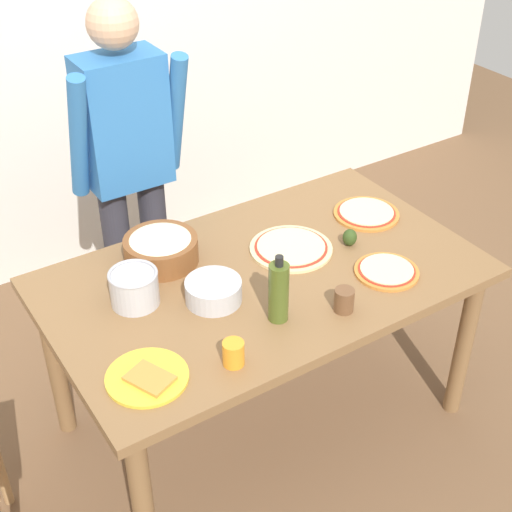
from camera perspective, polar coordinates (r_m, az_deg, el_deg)
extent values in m
plane|color=brown|center=(3.21, 0.49, -12.40)|extent=(8.00, 8.00, 0.00)
cube|color=silver|center=(3.78, -13.48, 17.60)|extent=(5.60, 0.10, 2.60)
cube|color=brown|center=(2.72, 0.57, -1.72)|extent=(1.60, 0.96, 0.04)
cylinder|color=brown|center=(2.50, -8.78, -18.85)|extent=(0.07, 0.07, 0.72)
cylinder|color=brown|center=(3.12, 15.91, -6.69)|extent=(0.07, 0.07, 0.72)
cylinder|color=brown|center=(3.03, -15.38, -8.07)|extent=(0.07, 0.07, 0.72)
cylinder|color=brown|center=(3.56, 6.70, 0.30)|extent=(0.07, 0.07, 0.72)
cylinder|color=#2D2D38|center=(3.36, -10.48, -1.03)|extent=(0.12, 0.12, 0.85)
cylinder|color=#2D2D38|center=(3.41, -7.74, -0.09)|extent=(0.12, 0.12, 0.85)
cube|color=#2D6BAD|center=(3.04, -10.30, 10.28)|extent=(0.34, 0.20, 0.55)
cylinder|color=#2D6BAD|center=(2.93, -13.66, 8.91)|extent=(0.07, 0.21, 0.55)
cylinder|color=#2D6BAD|center=(3.08, -6.30, 10.94)|extent=(0.07, 0.21, 0.55)
sphere|color=tan|center=(2.91, -11.13, 17.39)|extent=(0.20, 0.20, 0.20)
cylinder|color=beige|center=(2.84, 2.74, 0.58)|extent=(0.32, 0.32, 0.01)
cylinder|color=#B22D1E|center=(2.83, 2.75, 0.71)|extent=(0.28, 0.28, 0.00)
cylinder|color=beige|center=(2.83, 2.75, 0.78)|extent=(0.26, 0.26, 0.00)
cylinder|color=#C67A33|center=(2.75, 10.14, -1.21)|extent=(0.24, 0.24, 0.01)
cylinder|color=#B22D1E|center=(2.75, 10.16, -1.07)|extent=(0.21, 0.21, 0.00)
cylinder|color=beige|center=(2.74, 10.17, -1.00)|extent=(0.20, 0.20, 0.00)
cylinder|color=#C67A33|center=(3.08, 8.60, 3.27)|extent=(0.27, 0.27, 0.01)
cylinder|color=#B22D1E|center=(3.08, 8.61, 3.40)|extent=(0.24, 0.24, 0.00)
cylinder|color=beige|center=(3.08, 8.62, 3.46)|extent=(0.22, 0.22, 0.00)
cylinder|color=gold|center=(2.31, -8.49, -9.32)|extent=(0.26, 0.26, 0.01)
cube|color=#CC8438|center=(2.28, -8.29, -9.41)|extent=(0.15, 0.17, 0.01)
cylinder|color=brown|center=(2.77, -7.41, 0.46)|extent=(0.28, 0.28, 0.10)
ellipsoid|color=beige|center=(2.75, -7.47, 1.15)|extent=(0.25, 0.25, 0.05)
cylinder|color=#B7B7BC|center=(2.56, -3.34, -2.75)|extent=(0.20, 0.20, 0.08)
cylinder|color=#47561E|center=(2.44, 1.77, -2.86)|extent=(0.07, 0.07, 0.22)
cylinder|color=black|center=(2.36, 1.82, -0.40)|extent=(0.03, 0.03, 0.04)
cylinder|color=#B7B7BC|center=(2.57, -9.46, -2.54)|extent=(0.17, 0.17, 0.12)
torus|color=#A5A5AD|center=(2.53, -9.60, -1.39)|extent=(0.17, 0.17, 0.01)
cylinder|color=orange|center=(2.31, -1.77, -7.59)|extent=(0.07, 0.07, 0.08)
cylinder|color=brown|center=(2.53, 6.88, -3.44)|extent=(0.07, 0.07, 0.08)
ellipsoid|color=#2D4219|center=(2.87, 7.32, 1.45)|extent=(0.06, 0.06, 0.07)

